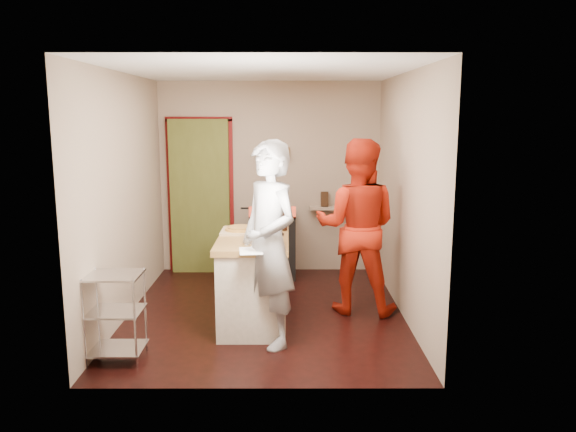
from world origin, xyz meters
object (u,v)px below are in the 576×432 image
object	(u,v)px
wire_shelving	(115,312)
person_stripe	(269,245)
person_red	(357,227)
stove	(273,244)
island	(254,278)

from	to	relation	value
wire_shelving	person_stripe	world-z (taller)	person_stripe
wire_shelving	person_red	xyz separation A→B (m)	(2.28, 1.28, 0.52)
person_red	stove	bearing A→B (deg)	-41.87
stove	wire_shelving	bearing A→B (deg)	-116.85
stove	island	size ratio (longest dim) A/B	0.73
stove	person_red	size ratio (longest dim) A/B	0.53
island	person_red	world-z (taller)	person_red
person_stripe	wire_shelving	bearing A→B (deg)	-112.54
wire_shelving	person_stripe	size ratio (longest dim) A/B	0.41
island	person_stripe	world-z (taller)	person_stripe
wire_shelving	island	size ratio (longest dim) A/B	0.58
stove	person_red	bearing A→B (deg)	-54.72
person_red	island	bearing A→B (deg)	31.82
island	person_red	xyz separation A→B (m)	(1.10, 0.38, 0.47)
wire_shelving	stove	bearing A→B (deg)	63.15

